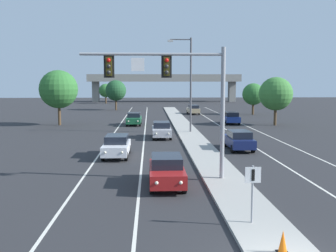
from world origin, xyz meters
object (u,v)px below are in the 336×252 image
(overhead_signal_mast, at_px, (177,84))
(traffic_cone_median_nose, at_px, (283,242))
(car_oncoming_green, at_px, (134,119))
(car_receding_tan, at_px, (193,109))
(tree_far_right_a, at_px, (253,94))
(tree_far_left_c, at_px, (116,91))
(tree_far_right_c, at_px, (276,94))
(street_lamp_median, at_px, (189,79))
(car_receding_navy, at_px, (239,140))
(car_oncoming_white, at_px, (117,146))
(car_receding_blue, at_px, (231,118))
(car_oncoming_silver, at_px, (162,130))
(median_sign_post, at_px, (253,186))
(tree_far_left_a, at_px, (59,89))
(car_oncoming_red, at_px, (167,170))
(tree_far_left_b, at_px, (106,91))

(overhead_signal_mast, distance_m, traffic_cone_median_nose, 11.15)
(car_oncoming_green, relative_size, car_receding_tan, 1.00)
(overhead_signal_mast, height_order, tree_far_right_a, overhead_signal_mast)
(tree_far_left_c, relative_size, tree_far_right_c, 0.96)
(car_receding_tan, bearing_deg, street_lamp_median, -97.52)
(car_receding_tan, bearing_deg, car_oncoming_green, -119.47)
(street_lamp_median, bearing_deg, car_receding_navy, -74.26)
(car_oncoming_white, distance_m, car_receding_blue, 26.07)
(car_oncoming_silver, relative_size, car_receding_blue, 0.99)
(car_oncoming_green, relative_size, car_receding_blue, 1.00)
(median_sign_post, xyz_separation_m, tree_far_left_c, (-10.51, 63.30, 2.26))
(traffic_cone_median_nose, relative_size, tree_far_left_c, 0.13)
(car_oncoming_white, xyz_separation_m, tree_far_left_c, (-4.20, 48.93, 3.03))
(overhead_signal_mast, height_order, car_receding_tan, overhead_signal_mast)
(tree_far_left_a, bearing_deg, tree_far_right_c, -2.95)
(median_sign_post, bearing_deg, tree_far_right_a, 75.12)
(tree_far_right_a, distance_m, tree_far_left_a, 32.68)
(tree_far_right_c, height_order, tree_far_left_a, tree_far_left_a)
(car_oncoming_silver, distance_m, car_receding_navy, 9.35)
(median_sign_post, relative_size, street_lamp_median, 0.22)
(car_oncoming_red, height_order, car_oncoming_white, same)
(car_oncoming_white, relative_size, tree_far_right_c, 0.73)
(car_receding_blue, bearing_deg, traffic_cone_median_nose, -99.47)
(street_lamp_median, xyz_separation_m, traffic_cone_median_nose, (-0.06, -30.38, -5.29))
(overhead_signal_mast, xyz_separation_m, tree_far_right_a, (15.97, 44.19, -1.90))
(car_oncoming_green, relative_size, car_receding_navy, 1.00)
(street_lamp_median, xyz_separation_m, car_oncoming_red, (-3.30, -21.56, -4.97))
(street_lamp_median, relative_size, tree_far_left_a, 1.43)
(overhead_signal_mast, height_order, tree_far_right_c, overhead_signal_mast)
(car_oncoming_white, xyz_separation_m, tree_far_right_a, (19.90, 36.80, 2.64))
(car_oncoming_green, height_order, tree_far_left_c, tree_far_left_c)
(overhead_signal_mast, height_order, car_oncoming_white, overhead_signal_mast)
(car_oncoming_white, distance_m, tree_far_left_c, 49.21)
(car_receding_blue, bearing_deg, tree_far_left_a, -178.06)
(median_sign_post, height_order, car_oncoming_white, median_sign_post)
(median_sign_post, height_order, tree_far_left_c, tree_far_left_c)
(car_oncoming_red, xyz_separation_m, tree_far_right_c, (15.07, 28.57, 3.18))
(tree_far_right_a, distance_m, tree_far_right_c, 16.55)
(car_oncoming_white, distance_m, car_oncoming_green, 21.47)
(car_receding_navy, distance_m, tree_far_left_b, 73.74)
(median_sign_post, height_order, car_receding_navy, median_sign_post)
(traffic_cone_median_nose, bearing_deg, overhead_signal_mast, 105.25)
(median_sign_post, distance_m, car_receding_navy, 17.24)
(car_oncoming_silver, relative_size, tree_far_right_a, 0.84)
(median_sign_post, bearing_deg, car_receding_navy, 78.77)
(tree_far_right_c, relative_size, tree_far_left_a, 0.88)
(car_receding_tan, relative_size, tree_far_left_c, 0.76)
(car_receding_blue, height_order, tree_far_right_a, tree_far_right_a)
(tree_far_left_c, bearing_deg, tree_far_left_a, -100.15)
(traffic_cone_median_nose, bearing_deg, tree_far_right_c, 72.46)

